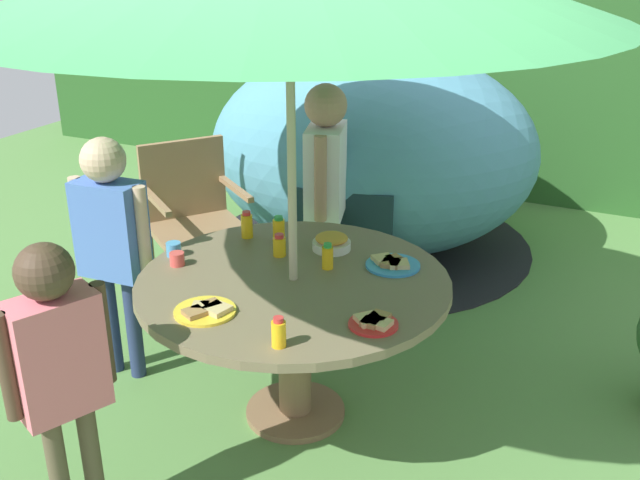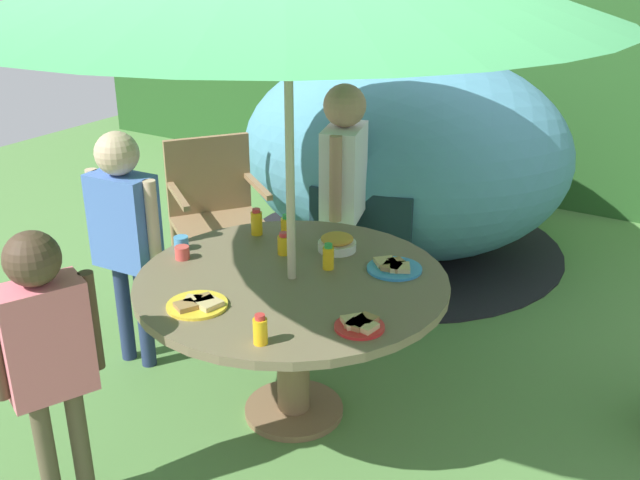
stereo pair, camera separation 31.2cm
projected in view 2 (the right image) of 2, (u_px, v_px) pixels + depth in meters
name	position (u px, v px, depth m)	size (l,w,h in m)	color
ground_plane	(294.00, 414.00, 3.40)	(10.00, 10.00, 0.02)	#548442
hedge_backdrop	(547.00, 63.00, 5.86)	(9.00, 0.70, 2.13)	#285623
garden_table	(292.00, 303.00, 3.17)	(1.33, 1.33, 0.68)	brown
wooden_chair	(216.00, 209.00, 4.31)	(0.68, 0.69, 0.94)	#93704C
dome_tent	(403.00, 153.00, 4.90)	(2.57, 2.57, 1.36)	teal
child_in_white_shirt	(344.00, 173.00, 3.94)	(0.28, 0.43, 1.32)	brown
child_in_blue_shirt	(124.00, 221.00, 3.50)	(0.41, 0.20, 1.20)	navy
child_in_pink_shirt	(46.00, 340.00, 2.58)	(0.27, 0.36, 1.13)	brown
snack_bowl	(337.00, 243.00, 3.38)	(0.18, 0.18, 0.08)	white
plate_center_back	(360.00, 325.00, 2.73)	(0.19, 0.19, 0.03)	red
plate_near_right	(198.00, 304.00, 2.88)	(0.24, 0.24, 0.03)	yellow
plate_near_left	(394.00, 267.00, 3.19)	(0.24, 0.24, 0.03)	#338CD8
juice_bottle_far_left	(328.00, 257.00, 3.19)	(0.05, 0.05, 0.12)	yellow
juice_bottle_far_right	(260.00, 330.00, 2.61)	(0.05, 0.05, 0.11)	yellow
juice_bottle_center_front	(284.00, 244.00, 3.34)	(0.06, 0.06, 0.10)	yellow
juice_bottle_mid_left	(287.00, 228.00, 3.49)	(0.06, 0.06, 0.13)	yellow
juice_bottle_mid_right	(257.00, 222.00, 3.55)	(0.06, 0.06, 0.13)	yellow
cup_near	(182.00, 253.00, 3.29)	(0.06, 0.06, 0.06)	#E04C47
cup_far	(181.00, 243.00, 3.39)	(0.07, 0.07, 0.06)	#4C99D8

